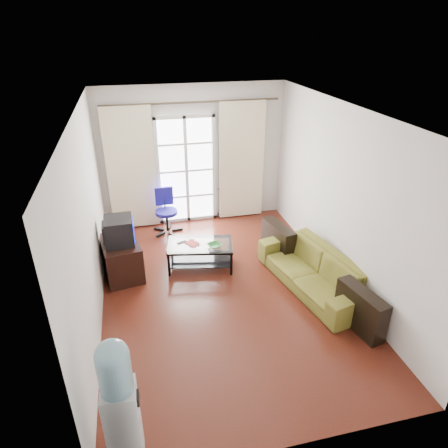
% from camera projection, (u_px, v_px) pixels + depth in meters
% --- Properties ---
extents(floor, '(5.20, 5.20, 0.00)m').
position_uv_depth(floor, '(224.00, 291.00, 6.13)').
color(floor, '#582214').
rests_on(floor, ground).
extents(ceiling, '(5.20, 5.20, 0.00)m').
position_uv_depth(ceiling, '(224.00, 112.00, 4.90)').
color(ceiling, white).
rests_on(ceiling, wall_back).
extents(wall_back, '(3.60, 0.02, 2.70)m').
position_uv_depth(wall_back, '(193.00, 156.00, 7.76)').
color(wall_back, silver).
rests_on(wall_back, floor).
extents(wall_front, '(3.60, 0.02, 2.70)m').
position_uv_depth(wall_front, '(297.00, 343.00, 3.26)').
color(wall_front, silver).
rests_on(wall_front, floor).
extents(wall_left, '(0.02, 5.20, 2.70)m').
position_uv_depth(wall_left, '(88.00, 225.00, 5.14)').
color(wall_left, silver).
rests_on(wall_left, floor).
extents(wall_right, '(0.02, 5.20, 2.70)m').
position_uv_depth(wall_right, '(342.00, 199.00, 5.88)').
color(wall_right, silver).
rests_on(wall_right, floor).
extents(french_door, '(1.16, 0.06, 2.15)m').
position_uv_depth(french_door, '(186.00, 171.00, 7.81)').
color(french_door, white).
rests_on(french_door, wall_back).
extents(curtain_rod, '(3.30, 0.04, 0.04)m').
position_uv_depth(curtain_rod, '(192.00, 102.00, 7.21)').
color(curtain_rod, '#4C3F2D').
rests_on(curtain_rod, wall_back).
extents(curtain_left, '(0.90, 0.07, 2.35)m').
position_uv_depth(curtain_left, '(131.00, 170.00, 7.48)').
color(curtain_left, '#F4EBC4').
rests_on(curtain_left, curtain_rod).
extents(curtain_right, '(0.90, 0.07, 2.35)m').
position_uv_depth(curtain_right, '(242.00, 162.00, 7.92)').
color(curtain_right, '#F4EBC4').
rests_on(curtain_right, curtain_rod).
extents(radiator, '(0.64, 0.12, 0.64)m').
position_uv_depth(radiator, '(234.00, 202.00, 8.31)').
color(radiator, gray).
rests_on(radiator, floor).
extents(sofa, '(2.35, 1.60, 0.60)m').
position_uv_depth(sofa, '(314.00, 270.00, 6.09)').
color(sofa, brown).
rests_on(sofa, floor).
extents(coffee_table, '(1.16, 0.80, 0.43)m').
position_uv_depth(coffee_table, '(200.00, 252.00, 6.61)').
color(coffee_table, silver).
rests_on(coffee_table, floor).
extents(bowl, '(0.36, 0.36, 0.05)m').
position_uv_depth(bowl, '(215.00, 246.00, 6.44)').
color(bowl, '#338E3E').
rests_on(bowl, coffee_table).
extents(book, '(0.36, 0.37, 0.02)m').
position_uv_depth(book, '(189.00, 245.00, 6.49)').
color(book, '#B3162B').
rests_on(book, coffee_table).
extents(remote, '(0.16, 0.10, 0.02)m').
position_uv_depth(remote, '(181.00, 242.00, 6.58)').
color(remote, black).
rests_on(remote, coffee_table).
extents(tv_stand, '(0.69, 0.91, 0.61)m').
position_uv_depth(tv_stand, '(122.00, 259.00, 6.38)').
color(tv_stand, black).
rests_on(tv_stand, floor).
extents(crt_tv, '(0.48, 0.46, 0.42)m').
position_uv_depth(crt_tv, '(118.00, 231.00, 6.13)').
color(crt_tv, black).
rests_on(crt_tv, tv_stand).
extents(task_chair, '(0.62, 0.62, 0.87)m').
position_uv_depth(task_chair, '(167.00, 220.00, 7.73)').
color(task_chair, black).
rests_on(task_chair, floor).
extents(water_cooler, '(0.32, 0.31, 1.44)m').
position_uv_depth(water_cooler, '(120.00, 403.00, 3.44)').
color(water_cooler, silver).
rests_on(water_cooler, floor).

